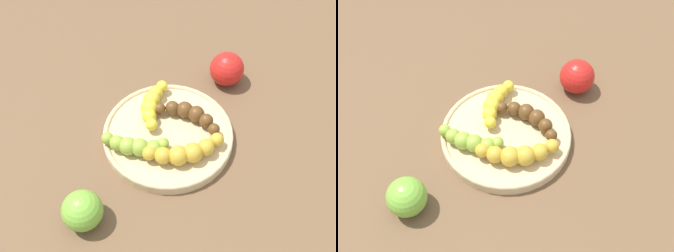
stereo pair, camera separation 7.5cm
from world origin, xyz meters
The scene contains 8 objects.
ground_plane centered at (0.00, 0.00, 0.00)m, with size 2.40×2.40×0.00m, color brown.
fruit_bowl centered at (0.00, 0.00, 0.01)m, with size 0.25×0.25×0.02m.
banana_overripe centered at (-0.02, -0.05, 0.04)m, with size 0.14×0.05×0.03m.
banana_yellow centered at (0.05, -0.03, 0.04)m, with size 0.06×0.12×0.03m.
banana_green centered at (0.03, 0.07, 0.04)m, with size 0.12×0.06×0.03m.
banana_spotted centered at (-0.05, 0.04, 0.04)m, with size 0.12×0.11×0.04m.
apple_red centered at (-0.03, -0.19, 0.04)m, with size 0.07×0.07×0.07m, color red.
apple_green centered at (0.04, 0.21, 0.03)m, with size 0.07×0.07×0.07m, color #72B238.
Camera 1 is at (-0.22, 0.40, 0.63)m, focal length 43.15 mm.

